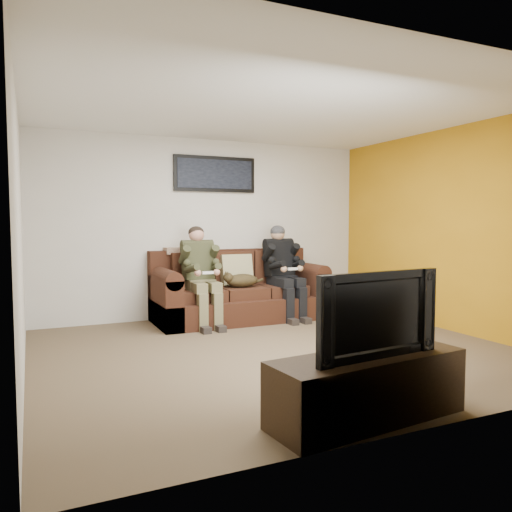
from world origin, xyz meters
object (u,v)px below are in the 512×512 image
sofa (238,293)px  person_left (201,269)px  person_right (283,265)px  cat (241,280)px  tv_stand (368,387)px  television (369,313)px  framed_poster (215,174)px

sofa → person_left: person_left is taller
person_right → cat: person_right is taller
sofa → tv_stand: 3.83m
sofa → person_right: person_right is taller
tv_stand → person_left: bearing=85.3°
cat → sofa: bearing=79.7°
sofa → person_right: 0.77m
person_left → television: bearing=-89.0°
person_right → television: 3.78m
sofa → framed_poster: (-0.20, 0.38, 1.73)m
person_right → tv_stand: person_right is taller
sofa → person_left: size_ratio=1.81×
television → cat: bearing=76.0°
person_left → cat: bearing=-0.8°
person_left → cat: person_left is taller
tv_stand → cat: bearing=76.0°
sofa → framed_poster: framed_poster is taller
person_left → framed_poster: size_ratio=1.07×
sofa → cat: (-0.04, -0.21, 0.21)m
person_right → television: (-1.19, -3.58, -0.00)m
sofa → cat: sofa is taller
cat → television: television is taller
cat → tv_stand: 3.63m
person_left → cat: (0.59, -0.01, -0.18)m
person_left → tv_stand: (0.06, -3.58, -0.53)m
cat → tv_stand: bearing=-98.4°
framed_poster → television: framed_poster is taller
television → sofa: bearing=75.9°
framed_poster → television: (-0.37, -4.17, -1.33)m
person_left → tv_stand: 3.62m
television → person_right: bearing=66.0°
tv_stand → person_right: bearing=66.0°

